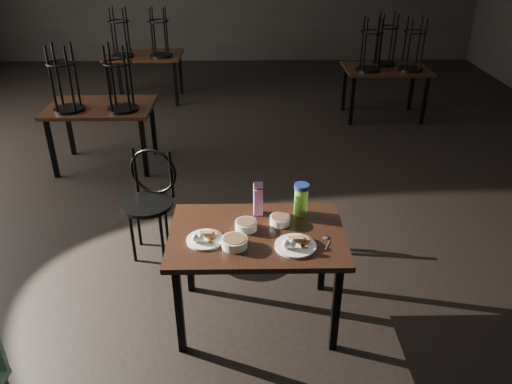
{
  "coord_description": "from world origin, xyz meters",
  "views": [
    {
      "loc": [
        0.31,
        -4.65,
        2.62
      ],
      "look_at": [
        0.37,
        -1.41,
        0.85
      ],
      "focal_mm": 35.0,
      "sensor_mm": 36.0,
      "label": 1
    }
  ],
  "objects_px": {
    "juice_carton": "(258,199)",
    "main_table": "(257,242)",
    "water_bottle": "(301,199)",
    "bentwood_chair": "(150,195)"
  },
  "relations": [
    {
      "from": "juice_carton",
      "to": "main_table",
      "type": "bearing_deg",
      "value": -92.89
    },
    {
      "from": "juice_carton",
      "to": "water_bottle",
      "type": "relative_size",
      "value": 1.07
    },
    {
      "from": "water_bottle",
      "to": "bentwood_chair",
      "type": "height_order",
      "value": "water_bottle"
    },
    {
      "from": "main_table",
      "to": "juice_carton",
      "type": "relative_size",
      "value": 4.67
    },
    {
      "from": "juice_carton",
      "to": "bentwood_chair",
      "type": "distance_m",
      "value": 1.17
    },
    {
      "from": "bentwood_chair",
      "to": "juice_carton",
      "type": "bearing_deg",
      "value": -21.4
    },
    {
      "from": "main_table",
      "to": "bentwood_chair",
      "type": "relative_size",
      "value": 1.29
    },
    {
      "from": "water_bottle",
      "to": "bentwood_chair",
      "type": "relative_size",
      "value": 0.26
    },
    {
      "from": "water_bottle",
      "to": "bentwood_chair",
      "type": "bearing_deg",
      "value": 151.54
    },
    {
      "from": "juice_carton",
      "to": "bentwood_chair",
      "type": "height_order",
      "value": "juice_carton"
    }
  ]
}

